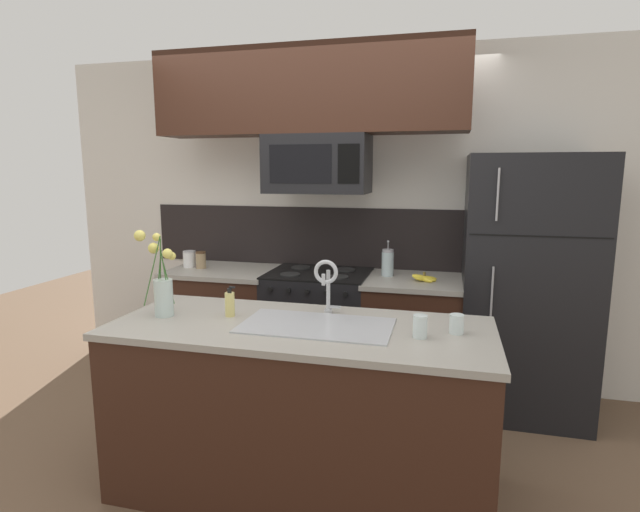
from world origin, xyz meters
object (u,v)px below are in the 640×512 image
spare_glass (457,324)px  french_press (388,263)px  storage_jar_medium (201,260)px  flower_vase (162,288)px  storage_jar_tall (190,259)px  stove_range (319,331)px  refrigerator (526,286)px  banana_bunch (424,278)px  dish_soap_bottle (230,304)px  microwave (318,164)px  drinking_glass (420,326)px  sink_faucet (327,279)px

spare_glass → french_press: bearing=111.1°
storage_jar_medium → flower_vase: 1.34m
storage_jar_tall → flower_vase: (0.55, -1.29, 0.09)m
stove_range → refrigerator: bearing=0.8°
refrigerator → banana_bunch: size_ratio=9.50×
banana_bunch → flower_vase: bearing=-137.4°
stove_range → dish_soap_bottle: (-0.18, -1.20, 0.52)m
stove_range → refrigerator: (1.48, 0.02, 0.43)m
stove_range → microwave: 1.27m
dish_soap_bottle → drinking_glass: bearing=-5.8°
stove_range → drinking_glass: (0.83, -1.30, 0.50)m
dish_soap_bottle → spare_glass: dish_soap_bottle is taller
banana_bunch → storage_jar_medium: bearing=178.6°
banana_bunch → sink_faucet: sink_faucet is taller
spare_glass → storage_jar_tall: bearing=150.1°
banana_bunch → refrigerator: bearing=6.7°
stove_range → banana_bunch: bearing=-4.5°
stove_range → sink_faucet: (0.32, -1.04, 0.65)m
refrigerator → banana_bunch: (-0.69, -0.08, 0.04)m
sink_faucet → flower_vase: 0.88m
storage_jar_medium → flower_vase: bearing=-70.9°
refrigerator → dish_soap_bottle: (-1.66, -1.22, 0.08)m
stove_range → storage_jar_tall: 1.20m
refrigerator → banana_bunch: refrigerator is taller
stove_range → spare_glass: bearing=-50.1°
storage_jar_medium → flower_vase: flower_vase is taller
storage_jar_medium → spare_glass: storage_jar_medium is taller
storage_jar_tall → dish_soap_bottle: dish_soap_bottle is taller
spare_glass → storage_jar_medium: bearing=149.2°
stove_range → storage_jar_medium: (-0.97, -0.02, 0.52)m
sink_faucet → spare_glass: sink_faucet is taller
storage_jar_medium → dish_soap_bottle: dish_soap_bottle is taller
storage_jar_medium → spare_glass: (1.97, -1.17, -0.02)m
stove_range → french_press: french_press is taller
storage_jar_tall → storage_jar_medium: 0.12m
refrigerator → drinking_glass: bearing=-116.2°
french_press → dish_soap_bottle: bearing=-119.0°
storage_jar_tall → french_press: 1.60m
microwave → storage_jar_medium: size_ratio=5.53×
microwave → dish_soap_bottle: microwave is taller
dish_soap_bottle → flower_vase: 0.37m
refrigerator → storage_jar_medium: bearing=-179.1°
banana_bunch → french_press: (-0.27, 0.12, 0.08)m
storage_jar_tall → drinking_glass: storage_jar_tall is taller
dish_soap_bottle → stove_range: bearing=81.4°
banana_bunch → flower_vase: size_ratio=0.40×
sink_faucet → storage_jar_medium: bearing=141.5°
french_press → flower_vase: (-1.05, -1.34, 0.05)m
refrigerator → storage_jar_tall: (-2.56, -0.01, 0.08)m
sink_faucet → spare_glass: 0.71m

